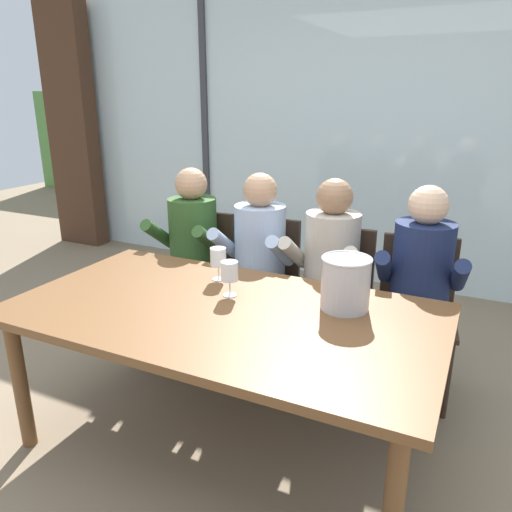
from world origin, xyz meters
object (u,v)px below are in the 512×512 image
chair_near_curtain (200,267)px  ice_bucket_primary (346,283)px  dining_table (223,323)px  person_beige_jumper (326,269)px  chair_center (335,290)px  person_navy_polo (420,283)px  wine_glass_by_left_taster (230,273)px  person_pale_blue_shirt (255,258)px  chair_right_of_center (416,303)px  chair_left_of_center (263,276)px  person_olive_shirt (187,248)px  wine_glass_near_bucket (218,258)px

chair_near_curtain → ice_bucket_primary: bearing=-32.8°
dining_table → person_beige_jumper: 0.84m
chair_center → person_beige_jumper: (-0.02, -0.12, 0.17)m
dining_table → ice_bucket_primary: bearing=26.5°
person_navy_polo → wine_glass_by_left_taster: 1.04m
chair_center → person_beige_jumper: bearing=-101.4°
person_pale_blue_shirt → person_navy_polo: bearing=-0.6°
ice_bucket_primary → person_navy_polo: bearing=65.1°
chair_near_curtain → chair_right_of_center: 1.44m
chair_left_of_center → person_beige_jumper: bearing=-19.0°
person_olive_shirt → wine_glass_by_left_taster: person_olive_shirt is taller
person_olive_shirt → wine_glass_near_bucket: (0.52, -0.49, 0.15)m
person_navy_polo → person_olive_shirt: bearing=174.5°
chair_near_curtain → dining_table: bearing=-56.0°
wine_glass_by_left_taster → wine_glass_near_bucket: bearing=133.7°
dining_table → chair_left_of_center: chair_left_of_center is taller
chair_center → ice_bucket_primary: ice_bucket_primary is taller
chair_center → person_olive_shirt: size_ratio=0.74×
dining_table → chair_right_of_center: 1.20m
wine_glass_by_left_taster → person_navy_polo: bearing=39.2°
chair_near_curtain → person_beige_jumper: person_beige_jumper is taller
chair_near_curtain → wine_glass_near_bucket: (0.50, -0.61, 0.32)m
person_pale_blue_shirt → person_beige_jumper: 0.46m
chair_right_of_center → person_beige_jumper: 0.54m
chair_center → person_beige_jumper: size_ratio=0.74×
person_pale_blue_shirt → wine_glass_near_bucket: person_pale_blue_shirt is taller
chair_near_curtain → wine_glass_near_bucket: wine_glass_near_bucket is taller
chair_right_of_center → person_navy_polo: person_navy_polo is taller
chair_left_of_center → ice_bucket_primary: ice_bucket_primary is taller
chair_near_curtain → ice_bucket_primary: ice_bucket_primary is taller
chair_right_of_center → person_pale_blue_shirt: person_pale_blue_shirt is taller
chair_right_of_center → wine_glass_by_left_taster: size_ratio=5.17×
chair_near_curtain → chair_left_of_center: same height
chair_center → person_olive_shirt: 1.00m
person_pale_blue_shirt → person_navy_polo: size_ratio=1.00×
chair_near_curtain → chair_center: (0.96, 0.00, 0.00)m
chair_near_curtain → person_navy_polo: person_navy_polo is taller
chair_center → wine_glass_near_bucket: 0.83m
person_olive_shirt → person_navy_polo: bearing=-1.6°
person_navy_polo → person_pale_blue_shirt: bearing=174.6°
chair_center → person_pale_blue_shirt: size_ratio=0.74×
chair_near_curtain → person_navy_polo: bearing=-8.1°
chair_right_of_center → wine_glass_by_left_taster: wine_glass_by_left_taster is taller
chair_near_curtain → chair_right_of_center: same height
person_pale_blue_shirt → person_beige_jumper: bearing=-0.6°
person_olive_shirt → person_beige_jumper: (0.96, 0.00, 0.00)m
dining_table → chair_near_curtain: chair_near_curtain is taller
person_navy_polo → ice_bucket_primary: 0.63m
person_olive_shirt → chair_right_of_center: bearing=3.7°
chair_center → wine_glass_near_bucket: bearing=-129.2°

